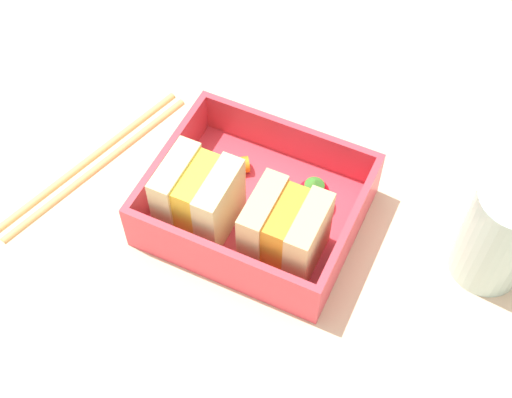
% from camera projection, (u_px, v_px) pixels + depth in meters
% --- Properties ---
extents(ground_plane, '(1.20, 1.20, 0.02)m').
position_uv_depth(ground_plane, '(256.00, 223.00, 0.62)').
color(ground_plane, beige).
extents(bento_tray, '(0.17, 0.14, 0.01)m').
position_uv_depth(bento_tray, '(256.00, 213.00, 0.61)').
color(bento_tray, '#D83B4B').
rests_on(bento_tray, ground_plane).
extents(bento_rim, '(0.17, 0.14, 0.04)m').
position_uv_depth(bento_rim, '(256.00, 196.00, 0.58)').
color(bento_rim, '#D83B4B').
rests_on(bento_rim, bento_tray).
extents(sandwich_left, '(0.06, 0.06, 0.06)m').
position_uv_depth(sandwich_left, '(285.00, 231.00, 0.55)').
color(sandwich_left, '#E2B47E').
rests_on(sandwich_left, bento_tray).
extents(sandwich_center_left, '(0.06, 0.06, 0.06)m').
position_uv_depth(sandwich_center_left, '(198.00, 196.00, 0.57)').
color(sandwich_center_left, beige).
rests_on(sandwich_center_left, bento_tray).
extents(strawberry_far_left, '(0.03, 0.03, 0.03)m').
position_uv_depth(strawberry_far_left, '(313.00, 194.00, 0.59)').
color(strawberry_far_left, red).
rests_on(strawberry_far_left, bento_tray).
extents(carrot_stick_far_left, '(0.04, 0.03, 0.01)m').
position_uv_depth(carrot_stick_far_left, '(228.00, 167.00, 0.62)').
color(carrot_stick_far_left, orange).
rests_on(carrot_stick_far_left, bento_tray).
extents(chopstick_pair, '(0.08, 0.21, 0.01)m').
position_uv_depth(chopstick_pair, '(94.00, 161.00, 0.64)').
color(chopstick_pair, tan).
rests_on(chopstick_pair, ground_plane).
extents(drinking_glass, '(0.06, 0.06, 0.10)m').
position_uv_depth(drinking_glass, '(500.00, 234.00, 0.54)').
color(drinking_glass, silver).
rests_on(drinking_glass, ground_plane).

